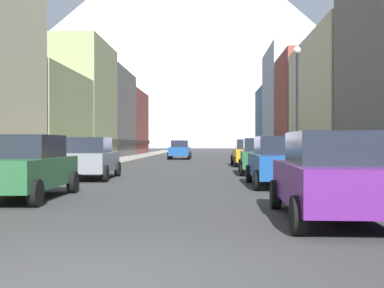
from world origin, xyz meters
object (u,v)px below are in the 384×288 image
at_px(car_right_1, 279,161).
at_px(pedestrian_1, 331,157).
at_px(car_right_2, 260,156).
at_px(car_right_3, 248,153).
at_px(car_driving_0, 180,150).
at_px(car_right_0, 332,176).
at_px(potted_plant_2, 353,166).
at_px(car_left_0, 24,167).
at_px(potted_plant_1, 338,160).
at_px(trash_bin_right, 354,169).
at_px(streetlamp_right, 297,90).
at_px(car_left_1, 90,158).
at_px(potted_plant_0, 31,165).

xyz_separation_m(car_right_1, pedestrian_1, (2.45, 2.59, 0.06)).
xyz_separation_m(car_right_2, car_right_3, (0.00, 8.23, 0.00)).
bearing_deg(car_driving_0, car_right_0, -81.50).
xyz_separation_m(car_right_3, potted_plant_2, (3.20, -12.89, -0.26)).
height_order(car_left_0, car_right_0, same).
bearing_deg(car_right_2, car_driving_0, 103.89).
relative_size(car_driving_0, potted_plant_1, 4.04).
distance_m(car_right_3, trash_bin_right, 15.52).
height_order(car_right_3, streetlamp_right, streetlamp_right).
relative_size(trash_bin_right, potted_plant_2, 1.12).
relative_size(car_left_1, car_right_2, 1.00).
relative_size(potted_plant_1, potted_plant_2, 1.24).
relative_size(car_right_1, trash_bin_right, 4.50).
distance_m(potted_plant_0, potted_plant_2, 14.27).
relative_size(car_left_0, car_right_1, 1.00).
bearing_deg(car_right_2, potted_plant_2, -55.51).
bearing_deg(streetlamp_right, potted_plant_0, -178.22).
xyz_separation_m(car_right_3, potted_plant_0, (-10.80, -10.12, -0.36)).
height_order(trash_bin_right, potted_plant_1, potted_plant_1).
height_order(car_right_0, car_right_1, same).
bearing_deg(car_right_2, car_right_3, 89.98).
bearing_deg(pedestrian_1, streetlamp_right, 108.95).
distance_m(car_left_1, streetlamp_right, 9.87).
relative_size(trash_bin_right, streetlamp_right, 0.17).
distance_m(car_right_2, potted_plant_1, 3.98).
relative_size(car_right_1, car_right_2, 0.99).
height_order(car_left_0, car_right_1, same).
bearing_deg(potted_plant_2, car_right_2, 124.49).
height_order(potted_plant_1, potted_plant_2, potted_plant_1).
height_order(pedestrian_1, streetlamp_right, streetlamp_right).
xyz_separation_m(car_right_3, car_driving_0, (-5.40, 13.60, 0.00)).
distance_m(pedestrian_1, streetlamp_right, 4.11).
bearing_deg(car_left_0, car_left_1, 89.98).
bearing_deg(car_right_1, car_driving_0, 100.71).
height_order(car_right_0, car_right_3, same).
relative_size(car_left_0, streetlamp_right, 0.75).
relative_size(car_right_1, pedestrian_1, 2.54).
relative_size(car_left_0, potted_plant_0, 5.62).
xyz_separation_m(car_left_1, car_right_1, (7.60, -3.18, 0.00)).
relative_size(potted_plant_1, pedestrian_1, 0.63).
height_order(car_driving_0, potted_plant_1, car_driving_0).
bearing_deg(potted_plant_1, car_right_0, -104.99).
distance_m(car_right_1, trash_bin_right, 2.59).
bearing_deg(potted_plant_2, trash_bin_right, -105.04).
distance_m(car_right_3, car_driving_0, 14.63).
relative_size(car_right_2, potted_plant_1, 4.11).
distance_m(car_driving_0, pedestrian_1, 27.12).
bearing_deg(car_left_1, car_right_2, 25.03).
bearing_deg(trash_bin_right, car_left_0, -159.64).
bearing_deg(pedestrian_1, car_right_1, -133.42).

